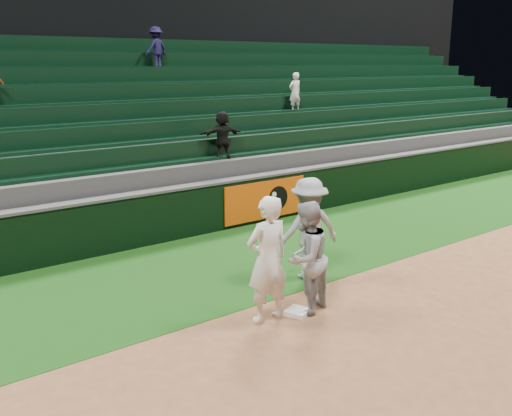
# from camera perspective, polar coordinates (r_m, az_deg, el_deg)

# --- Properties ---
(ground) EXTENTS (70.00, 70.00, 0.00)m
(ground) POSITION_cam_1_polar(r_m,az_deg,el_deg) (9.65, 5.57, -10.75)
(ground) COLOR brown
(ground) RESTS_ON ground
(foul_grass) EXTENTS (36.00, 4.20, 0.01)m
(foul_grass) POSITION_cam_1_polar(r_m,az_deg,el_deg) (11.84, -4.41, -5.86)
(foul_grass) COLOR #0F360D
(foul_grass) RESTS_ON ground
(first_base) EXTENTS (0.46, 0.46, 0.08)m
(first_base) POSITION_cam_1_polar(r_m,az_deg,el_deg) (9.70, 4.19, -10.32)
(first_base) COLOR white
(first_base) RESTS_ON ground
(first_baseman) EXTENTS (0.79, 0.54, 2.09)m
(first_baseman) POSITION_cam_1_polar(r_m,az_deg,el_deg) (9.10, 1.15, -5.18)
(first_baseman) COLOR white
(first_baseman) RESTS_ON ground
(baserunner) EXTENTS (1.11, 0.98, 1.91)m
(baserunner) POSITION_cam_1_polar(r_m,az_deg,el_deg) (9.48, 5.01, -4.99)
(baserunner) COLOR #9799A0
(baserunner) RESTS_ON ground
(base_coach) EXTENTS (1.42, 1.02, 1.98)m
(base_coach) POSITION_cam_1_polar(r_m,az_deg,el_deg) (10.99, 5.29, -2.05)
(base_coach) COLOR gray
(base_coach) RESTS_ON foul_grass
(field_wall) EXTENTS (36.00, 0.45, 1.25)m
(field_wall) POSITION_cam_1_polar(r_m,az_deg,el_deg) (13.48, -9.49, -0.70)
(field_wall) COLOR black
(field_wall) RESTS_ON ground
(stadium_seating) EXTENTS (36.00, 5.95, 5.17)m
(stadium_seating) POSITION_cam_1_polar(r_m,az_deg,el_deg) (16.63, -15.92, 5.53)
(stadium_seating) COLOR #343537
(stadium_seating) RESTS_ON ground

